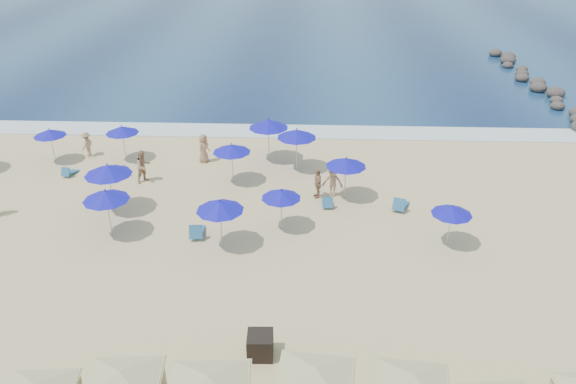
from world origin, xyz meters
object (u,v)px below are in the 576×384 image
object	(u,v)px
umbrella_12	(232,148)
umbrella_11	(452,210)
umbrella_2	(50,133)
beachgoer_2	(318,183)
umbrella_9	(268,124)
beachgoer_1	(143,166)
umbrella_8	(281,194)
beachgoer_4	(204,148)
rock_jetty	(544,90)
beachgoer_3	(333,182)
beachgoer_5	(87,144)
trash_bin	(260,345)
umbrella_4	(122,130)
umbrella_6	(220,206)
umbrella_10	(346,162)
umbrella_3	(106,195)
umbrella_5	(108,170)
umbrella_7	(297,134)

from	to	relation	value
umbrella_12	umbrella_11	bearing A→B (deg)	-29.56
umbrella_2	beachgoer_2	size ratio (longest dim) A/B	1.33
umbrella_9	beachgoer_1	world-z (taller)	umbrella_9
umbrella_8	beachgoer_4	distance (m)	9.29
rock_jetty	beachgoer_3	bearing A→B (deg)	-133.67
umbrella_2	umbrella_12	world-z (taller)	umbrella_12
beachgoer_2	rock_jetty	bearing A→B (deg)	118.50
beachgoer_3	beachgoer_5	distance (m)	15.83
rock_jetty	trash_bin	world-z (taller)	trash_bin
beachgoer_3	beachgoer_4	size ratio (longest dim) A/B	0.97
beachgoer_1	umbrella_8	bearing A→B (deg)	-81.35
trash_bin	umbrella_11	world-z (taller)	umbrella_11
umbrella_4	beachgoer_3	size ratio (longest dim) A/B	1.31
trash_bin	umbrella_11	distance (m)	11.03
umbrella_6	umbrella_10	world-z (taller)	umbrella_6
umbrella_3	umbrella_6	xyz separation A→B (m)	(5.40, -0.78, 0.01)
umbrella_5	umbrella_6	size ratio (longest dim) A/B	1.09
umbrella_9	umbrella_5	bearing A→B (deg)	-138.18
trash_bin	umbrella_6	size ratio (longest dim) A/B	0.36
trash_bin	beachgoer_3	world-z (taller)	beachgoer_3
umbrella_12	umbrella_5	bearing A→B (deg)	-148.16
umbrella_2	umbrella_7	world-z (taller)	umbrella_7
umbrella_6	beachgoer_1	distance (m)	8.56
umbrella_7	beachgoer_3	size ratio (longest dim) A/B	1.51
beachgoer_4	umbrella_5	bearing A→B (deg)	176.59
umbrella_6	beachgoer_5	size ratio (longest dim) A/B	1.58
umbrella_10	rock_jetty	bearing A→B (deg)	47.62
umbrella_11	umbrella_5	bearing A→B (deg)	171.19
umbrella_10	beachgoer_3	xyz separation A→B (m)	(-0.65, 0.16, -1.24)
umbrella_2	umbrella_7	xyz separation A→B (m)	(14.77, -0.52, 0.38)
beachgoer_2	beachgoer_4	xyz separation A→B (m)	(-6.87, 4.34, 0.07)
umbrella_6	umbrella_9	world-z (taller)	umbrella_9
umbrella_10	beachgoer_1	bearing A→B (deg)	172.00
beachgoer_1	beachgoer_4	bearing A→B (deg)	-5.62
trash_bin	umbrella_4	size ratio (longest dim) A/B	0.40
trash_bin	umbrella_12	world-z (taller)	umbrella_12
umbrella_5	umbrella_2	bearing A→B (deg)	133.10
umbrella_8	umbrella_11	size ratio (longest dim) A/B	1.02
umbrella_4	umbrella_7	distance (m)	10.58
umbrella_6	umbrella_7	distance (m)	9.07
umbrella_5	umbrella_8	world-z (taller)	umbrella_5
umbrella_8	umbrella_9	distance (m)	8.20
umbrella_5	umbrella_11	bearing A→B (deg)	-8.81
umbrella_6	umbrella_8	world-z (taller)	umbrella_6
umbrella_4	beachgoer_5	bearing A→B (deg)	168.67
trash_bin	umbrella_7	bearing A→B (deg)	84.96
umbrella_5	umbrella_8	xyz separation A→B (m)	(8.68, -1.39, -0.45)
umbrella_3	umbrella_8	size ratio (longest dim) A/B	1.13
umbrella_4	rock_jetty	bearing A→B (deg)	25.35
umbrella_5	beachgoer_3	size ratio (longest dim) A/B	1.55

